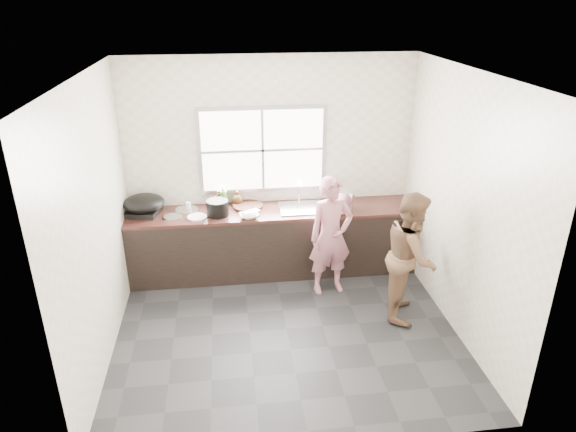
{
  "coord_description": "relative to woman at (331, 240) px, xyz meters",
  "views": [
    {
      "loc": [
        -0.56,
        -4.57,
        3.36
      ],
      "look_at": [
        0.1,
        0.65,
        1.05
      ],
      "focal_mm": 32.0,
      "sensor_mm": 36.0,
      "label": 1
    }
  ],
  "objects": [
    {
      "name": "bottle_brown_short",
      "position": [
        -1.06,
        0.78,
        0.27
      ],
      "size": [
        0.14,
        0.14,
        0.17
      ],
      "primitive_type": "imported",
      "rotation": [
        0.0,
        0.0,
        0.05
      ],
      "color": "#3D240F",
      "rests_on": "countertop"
    },
    {
      "name": "pot_lid_left",
      "position": [
        -1.69,
        0.68,
        0.19
      ],
      "size": [
        0.37,
        0.37,
        0.01
      ],
      "primitive_type": "cylinder",
      "rotation": [
        0.0,
        0.0,
        0.42
      ],
      "color": "silver",
      "rests_on": "countertop"
    },
    {
      "name": "bowl_mince",
      "position": [
        -0.93,
        0.34,
        0.21
      ],
      "size": [
        0.28,
        0.28,
        0.06
      ],
      "primitive_type": "imported",
      "rotation": [
        0.0,
        0.0,
        0.32
      ],
      "color": "silver",
      "rests_on": "countertop"
    },
    {
      "name": "wall_back",
      "position": [
        -0.62,
        0.87,
        0.67
      ],
      "size": [
        3.6,
        0.01,
        2.7
      ],
      "primitive_type": "cube",
      "color": "beige",
      "rests_on": "ground"
    },
    {
      "name": "wall_front",
      "position": [
        -0.62,
        -2.34,
        0.67
      ],
      "size": [
        3.6,
        0.01,
        2.7
      ],
      "primitive_type": "cube",
      "color": "silver",
      "rests_on": "ground"
    },
    {
      "name": "wall_left",
      "position": [
        -2.42,
        -0.74,
        0.67
      ],
      "size": [
        0.01,
        3.2,
        2.7
      ],
      "primitive_type": "cube",
      "color": "beige",
      "rests_on": "ground"
    },
    {
      "name": "countertop",
      "position": [
        -0.62,
        0.55,
        0.16
      ],
      "size": [
        3.6,
        0.64,
        0.04
      ],
      "primitive_type": "cube",
      "color": "#371B16",
      "rests_on": "cabinet"
    },
    {
      "name": "wall_right",
      "position": [
        1.19,
        -0.74,
        0.67
      ],
      "size": [
        0.01,
        3.2,
        2.7
      ],
      "primitive_type": "cube",
      "color": "silver",
      "rests_on": "ground"
    },
    {
      "name": "black_pot",
      "position": [
        -1.31,
        0.47,
        0.28
      ],
      "size": [
        0.28,
        0.28,
        0.19
      ],
      "primitive_type": "cylinder",
      "rotation": [
        0.0,
        0.0,
        0.06
      ],
      "color": "black",
      "rests_on": "countertop"
    },
    {
      "name": "burner",
      "position": [
        -2.23,
        0.66,
        0.21
      ],
      "size": [
        0.5,
        0.5,
        0.06
      ],
      "primitive_type": "cube",
      "rotation": [
        0.0,
        0.0,
        -0.21
      ],
      "color": "black",
      "rests_on": "countertop"
    },
    {
      "name": "floor",
      "position": [
        -0.62,
        -0.74,
        -0.68
      ],
      "size": [
        3.6,
        3.2,
        0.01
      ],
      "primitive_type": "cube",
      "color": "#242427",
      "rests_on": "ground"
    },
    {
      "name": "ceiling",
      "position": [
        -0.62,
        -0.74,
        2.03
      ],
      "size": [
        3.6,
        3.2,
        0.01
      ],
      "primitive_type": "cube",
      "color": "silver",
      "rests_on": "wall_back"
    },
    {
      "name": "person_side",
      "position": [
        0.77,
        -0.59,
        0.05
      ],
      "size": [
        0.76,
        0.85,
        1.45
      ],
      "primitive_type": "imported",
      "rotation": [
        0.0,
        0.0,
        1.21
      ],
      "color": "brown",
      "rests_on": "floor"
    },
    {
      "name": "bowl_crabs",
      "position": [
        0.14,
        0.34,
        0.22
      ],
      "size": [
        0.21,
        0.21,
        0.06
      ],
      "primitive_type": "imported",
      "rotation": [
        0.0,
        0.0,
        -0.04
      ],
      "color": "silver",
      "rests_on": "countertop"
    },
    {
      "name": "cabinet",
      "position": [
        -0.62,
        0.55,
        -0.27
      ],
      "size": [
        3.6,
        0.62,
        0.82
      ],
      "primitive_type": "cube",
      "color": "black",
      "rests_on": "floor"
    },
    {
      "name": "pot_lid_right",
      "position": [
        -1.85,
        0.48,
        0.19
      ],
      "size": [
        0.26,
        0.26,
        0.01
      ],
      "primitive_type": "cylinder",
      "rotation": [
        0.0,
        0.0,
        -0.12
      ],
      "color": "#B3B4BA",
      "rests_on": "countertop"
    },
    {
      "name": "window_glazing",
      "position": [
        -0.72,
        0.83,
        0.87
      ],
      "size": [
        1.5,
        0.01,
        1.0
      ],
      "primitive_type": "cube",
      "color": "white",
      "rests_on": "window_frame"
    },
    {
      "name": "glass_jar",
      "position": [
        -1.67,
        0.7,
        0.23
      ],
      "size": [
        0.07,
        0.07,
        0.1
      ],
      "primitive_type": "cylinder",
      "rotation": [
        0.0,
        0.0,
        -0.04
      ],
      "color": "silver",
      "rests_on": "countertop"
    },
    {
      "name": "plate_food",
      "position": [
        -1.56,
        0.43,
        0.19
      ],
      "size": [
        0.3,
        0.3,
        0.02
      ],
      "primitive_type": "cylinder",
      "rotation": [
        0.0,
        0.0,
        -0.35
      ],
      "color": "white",
      "rests_on": "countertop"
    },
    {
      "name": "dish_rack",
      "position": [
        0.2,
        0.47,
        0.31
      ],
      "size": [
        0.41,
        0.36,
        0.26
      ],
      "primitive_type": "cube",
      "rotation": [
        0.0,
        0.0,
        -0.39
      ],
      "color": "silver",
      "rests_on": "countertop"
    },
    {
      "name": "wok",
      "position": [
        -2.19,
        0.61,
        0.34
      ],
      "size": [
        0.61,
        0.61,
        0.19
      ],
      "primitive_type": "ellipsoid",
      "rotation": [
        0.0,
        0.0,
        0.27
      ],
      "color": "black",
      "rests_on": "burner"
    },
    {
      "name": "faucet",
      "position": [
        -0.27,
        0.75,
        0.33
      ],
      "size": [
        0.02,
        0.02,
        0.3
      ],
      "primitive_type": "cylinder",
      "color": "silver",
      "rests_on": "countertop"
    },
    {
      "name": "bottle_green",
      "position": [
        -1.23,
        0.78,
        0.32
      ],
      "size": [
        0.13,
        0.13,
        0.27
      ],
      "primitive_type": "imported",
      "rotation": [
        0.0,
        0.0,
        -0.25
      ],
      "color": "#4B9631",
      "rests_on": "countertop"
    },
    {
      "name": "window_frame",
      "position": [
        -0.72,
        0.85,
        0.87
      ],
      "size": [
        1.6,
        0.05,
        1.1
      ],
      "primitive_type": "cube",
      "color": "#9EA0A5",
      "rests_on": "wall_back"
    },
    {
      "name": "bowl_held",
      "position": [
        0.09,
        0.46,
        0.21
      ],
      "size": [
        0.21,
        0.21,
        0.05
      ],
      "primitive_type": "imported",
      "rotation": [
        0.0,
        0.0,
        -0.31
      ],
      "color": "silver",
      "rests_on": "countertop"
    },
    {
      "name": "bottle_brown_tall",
      "position": [
        -1.29,
        0.77,
        0.28
      ],
      "size": [
        0.11,
        0.11,
        0.19
      ],
      "primitive_type": "imported",
      "rotation": [
        0.0,
        0.0,
        -0.24
      ],
      "color": "#3E250F",
      "rests_on": "countertop"
    },
    {
      "name": "sink",
      "position": [
        -0.27,
        0.55,
        0.19
      ],
      "size": [
        0.55,
        0.45,
        0.02
      ],
      "primitive_type": "cube",
      "color": "silver",
      "rests_on": "countertop"
    },
    {
      "name": "woman",
      "position": [
        0.0,
        0.0,
        0.0
      ],
      "size": [
        0.54,
        0.4,
        1.35
      ],
      "primitive_type": "imported",
      "rotation": [
        0.0,
        0.0,
        0.16
      ],
      "color": "#B76D7B",
      "rests_on": "floor"
    },
    {
      "name": "cutting_board",
      "position": [
        -0.93,
        0.67,
        0.2
      ],
      "size": [
        0.49,
        0.49,
        0.04
      ],
      "primitive_type": "cylinder",
      "rotation": [
        0.0,
        0.0,
        0.42
      ],
      "color": "black",
      "rests_on": "countertop"
    },
    {
      "name": "cleaver",
      "position": [
        -0.9,
        0.44,
        0.23
      ],
      "size": [
        0.22,
        0.19,
        0.01
      ],
      "primitive_type": "cube",
      "rotation": [
        0.0,
        0.0,
        0.52
      ],
      "color": "silver",
      "rests_on": "cutting_board"
    }
  ]
}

